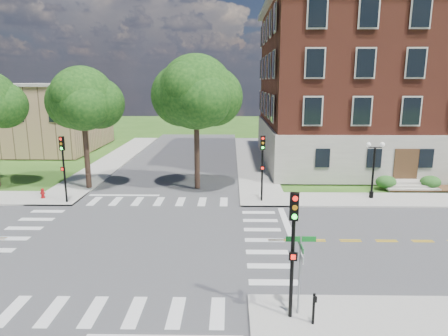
{
  "coord_description": "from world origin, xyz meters",
  "views": [
    {
      "loc": [
        5.27,
        -20.98,
        8.74
      ],
      "look_at": [
        4.86,
        4.33,
        3.2
      ],
      "focal_mm": 32.0,
      "sensor_mm": 36.0,
      "label": 1
    }
  ],
  "objects_px": {
    "traffic_signal_se": "(293,240)",
    "traffic_signal_ne": "(262,160)",
    "twin_lamp_west": "(374,167)",
    "push_button_post": "(314,307)",
    "fire_hydrant": "(43,194)",
    "street_sign_pole": "(300,260)",
    "traffic_signal_nw": "(63,161)"
  },
  "relations": [
    {
      "from": "traffic_signal_se",
      "to": "traffic_signal_ne",
      "type": "distance_m",
      "value": 14.78
    },
    {
      "from": "twin_lamp_west",
      "to": "traffic_signal_se",
      "type": "bearing_deg",
      "value": -118.12
    },
    {
      "from": "traffic_signal_se",
      "to": "twin_lamp_west",
      "type": "xyz_separation_m",
      "value": [
        8.37,
        15.67,
        -0.66
      ]
    },
    {
      "from": "push_button_post",
      "to": "traffic_signal_se",
      "type": "bearing_deg",
      "value": 148.56
    },
    {
      "from": "twin_lamp_west",
      "to": "push_button_post",
      "type": "bearing_deg",
      "value": -115.27
    },
    {
      "from": "twin_lamp_west",
      "to": "fire_hydrant",
      "type": "height_order",
      "value": "twin_lamp_west"
    },
    {
      "from": "traffic_signal_ne",
      "to": "push_button_post",
      "type": "xyz_separation_m",
      "value": [
        0.7,
        -15.24,
        -2.39
      ]
    },
    {
      "from": "traffic_signal_se",
      "to": "fire_hydrant",
      "type": "relative_size",
      "value": 6.4
    },
    {
      "from": "fire_hydrant",
      "to": "street_sign_pole",
      "type": "bearing_deg",
      "value": -41.89
    },
    {
      "from": "traffic_signal_ne",
      "to": "traffic_signal_se",
      "type": "bearing_deg",
      "value": -90.21
    },
    {
      "from": "traffic_signal_se",
      "to": "twin_lamp_west",
      "type": "distance_m",
      "value": 17.78
    },
    {
      "from": "traffic_signal_ne",
      "to": "twin_lamp_west",
      "type": "bearing_deg",
      "value": 6.12
    },
    {
      "from": "twin_lamp_west",
      "to": "push_button_post",
      "type": "distance_m",
      "value": 17.92
    },
    {
      "from": "traffic_signal_ne",
      "to": "fire_hydrant",
      "type": "distance_m",
      "value": 16.63
    },
    {
      "from": "traffic_signal_se",
      "to": "fire_hydrant",
      "type": "bearing_deg",
      "value": 137.12
    },
    {
      "from": "traffic_signal_ne",
      "to": "push_button_post",
      "type": "bearing_deg",
      "value": -87.35
    },
    {
      "from": "traffic_signal_nw",
      "to": "street_sign_pole",
      "type": "xyz_separation_m",
      "value": [
        14.48,
        -13.97,
        -0.88
      ]
    },
    {
      "from": "traffic_signal_nw",
      "to": "twin_lamp_west",
      "type": "distance_m",
      "value": 22.58
    },
    {
      "from": "street_sign_pole",
      "to": "traffic_signal_nw",
      "type": "bearing_deg",
      "value": 136.02
    },
    {
      "from": "traffic_signal_se",
      "to": "traffic_signal_ne",
      "type": "relative_size",
      "value": 1.0
    },
    {
      "from": "traffic_signal_se",
      "to": "street_sign_pole",
      "type": "bearing_deg",
      "value": 34.41
    },
    {
      "from": "push_button_post",
      "to": "fire_hydrant",
      "type": "relative_size",
      "value": 1.6
    },
    {
      "from": "traffic_signal_ne",
      "to": "traffic_signal_nw",
      "type": "relative_size",
      "value": 1.0
    },
    {
      "from": "traffic_signal_se",
      "to": "traffic_signal_nw",
      "type": "height_order",
      "value": "same"
    },
    {
      "from": "traffic_signal_ne",
      "to": "push_button_post",
      "type": "distance_m",
      "value": 15.44
    },
    {
      "from": "push_button_post",
      "to": "fire_hydrant",
      "type": "bearing_deg",
      "value": 137.55
    },
    {
      "from": "street_sign_pole",
      "to": "fire_hydrant",
      "type": "bearing_deg",
      "value": 138.11
    },
    {
      "from": "traffic_signal_nw",
      "to": "fire_hydrant",
      "type": "distance_m",
      "value": 3.63
    },
    {
      "from": "twin_lamp_west",
      "to": "street_sign_pole",
      "type": "bearing_deg",
      "value": -117.52
    },
    {
      "from": "traffic_signal_se",
      "to": "traffic_signal_nw",
      "type": "xyz_separation_m",
      "value": [
        -14.15,
        14.2,
        0.0
      ]
    },
    {
      "from": "traffic_signal_se",
      "to": "traffic_signal_ne",
      "type": "height_order",
      "value": "same"
    },
    {
      "from": "push_button_post",
      "to": "traffic_signal_nw",
      "type": "bearing_deg",
      "value": 135.48
    }
  ]
}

